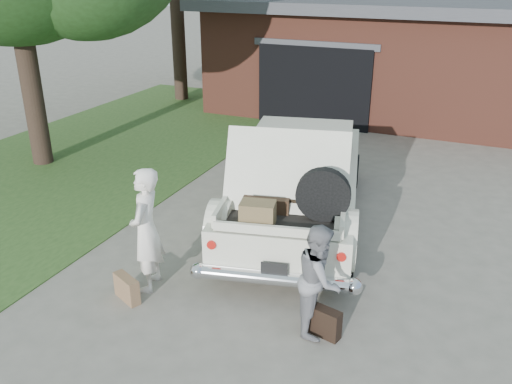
% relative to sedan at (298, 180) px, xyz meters
% --- Properties ---
extents(ground, '(90.00, 90.00, 0.00)m').
position_rel_sedan_xyz_m(ground, '(-0.17, -2.04, -0.79)').
color(ground, gray).
rests_on(ground, ground).
extents(grass_strip, '(6.00, 16.00, 0.02)m').
position_rel_sedan_xyz_m(grass_strip, '(-5.67, 0.96, -0.78)').
color(grass_strip, '#2D4C1E').
rests_on(grass_strip, ground).
extents(house, '(12.80, 7.80, 3.30)m').
position_rel_sedan_xyz_m(house, '(0.81, 9.43, 0.88)').
color(house, brown).
rests_on(house, ground).
extents(sedan, '(3.20, 5.69, 2.12)m').
position_rel_sedan_xyz_m(sedan, '(0.00, 0.00, 0.00)').
color(sedan, white).
rests_on(sedan, ground).
extents(woman_left, '(0.59, 0.74, 1.79)m').
position_rel_sedan_xyz_m(woman_left, '(-1.21, -2.82, 0.11)').
color(woman_left, white).
rests_on(woman_left, ground).
extents(woman_right, '(0.67, 0.79, 1.44)m').
position_rel_sedan_xyz_m(woman_right, '(1.26, -2.78, -0.07)').
color(woman_right, gray).
rests_on(woman_right, ground).
extents(suitcase_left, '(0.48, 0.32, 0.36)m').
position_rel_sedan_xyz_m(suitcase_left, '(-1.31, -3.23, -0.61)').
color(suitcase_left, '#8C6747').
rests_on(suitcase_left, ground).
extents(suitcase_right, '(0.52, 0.27, 0.38)m').
position_rel_sedan_xyz_m(suitcase_right, '(1.35, -2.89, -0.60)').
color(suitcase_right, black).
rests_on(suitcase_right, ground).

